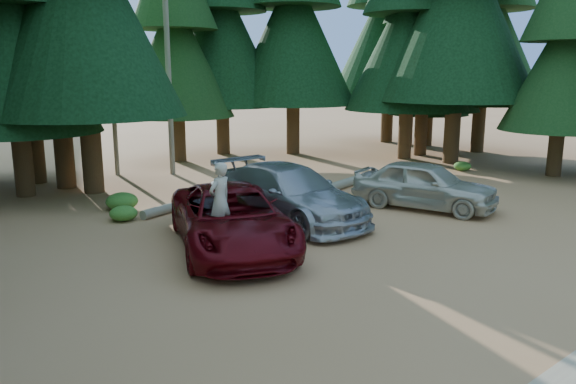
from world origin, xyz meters
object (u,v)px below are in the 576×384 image
silver_minivan_right (425,185)px  frisbee_player (220,200)px  red_pickup (232,219)px  log_right (332,187)px  silver_minivan_center (289,194)px  log_mid (271,181)px  log_left (191,202)px

silver_minivan_right → frisbee_player: bearing=161.1°
red_pickup → log_right: bearing=49.7°
red_pickup → silver_minivan_right: bearing=19.9°
silver_minivan_center → log_right: bearing=29.7°
silver_minivan_right → log_right: silver_minivan_right is taller
frisbee_player → red_pickup: bearing=-160.5°
silver_minivan_right → log_mid: bearing=83.4°
log_left → log_mid: 4.84m
red_pickup → log_mid: (6.22, 6.26, -0.70)m
red_pickup → log_left: 5.17m
red_pickup → log_left: size_ratio=1.35×
silver_minivan_center → log_left: silver_minivan_center is taller
frisbee_player → log_mid: (6.83, 6.67, -1.38)m
red_pickup → frisbee_player: 1.00m
frisbee_player → log_right: frisbee_player is taller
silver_minivan_center → log_mid: (3.21, 5.02, -0.75)m
red_pickup → log_mid: 8.85m
silver_minivan_right → log_left: size_ratio=1.10×
red_pickup → log_left: red_pickup is taller
red_pickup → frisbee_player: size_ratio=3.16×
silver_minivan_center → log_mid: silver_minivan_center is taller
silver_minivan_center → frisbee_player: size_ratio=3.20×
log_right → red_pickup: bearing=-168.4°
silver_minivan_right → log_mid: (-1.40, 6.77, -0.70)m
log_left → log_right: log_right is taller
red_pickup → silver_minivan_right: size_ratio=1.22×
frisbee_player → log_left: (2.20, 5.28, -1.35)m
frisbee_player → log_right: bearing=-167.1°
log_right → log_left: bearing=150.8°
log_mid → silver_minivan_center: bearing=-112.4°
silver_minivan_center → silver_minivan_right: bearing=-19.6°
red_pickup → silver_minivan_center: 3.25m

